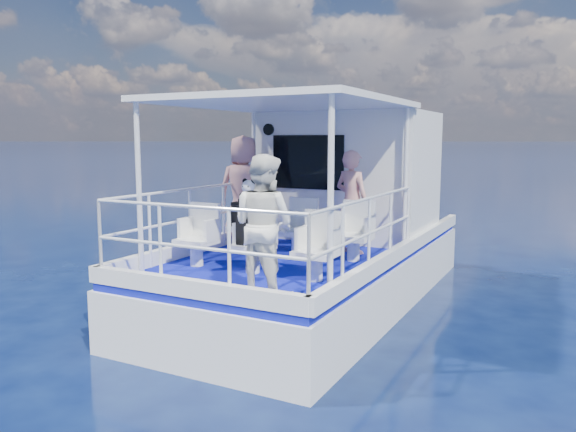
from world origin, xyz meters
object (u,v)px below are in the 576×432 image
object	(u,v)px
passenger_stbd_aft	(263,225)
panda	(249,192)
passenger_port_fwd	(244,190)
backpack_center	(251,225)

from	to	relation	value
passenger_stbd_aft	panda	size ratio (longest dim) A/B	4.60
passenger_port_fwd	panda	size ratio (longest dim) A/B	5.27
passenger_stbd_aft	panda	bearing A→B (deg)	-40.48
passenger_port_fwd	panda	xyz separation A→B (m)	(1.25, -1.87, 0.16)
passenger_port_fwd	backpack_center	world-z (taller)	passenger_port_fwd
backpack_center	panda	world-z (taller)	panda
passenger_stbd_aft	backpack_center	bearing A→B (deg)	-41.42
passenger_port_fwd	backpack_center	bearing A→B (deg)	109.23
passenger_stbd_aft	panda	world-z (taller)	passenger_stbd_aft
passenger_stbd_aft	passenger_port_fwd	bearing A→B (deg)	-45.07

